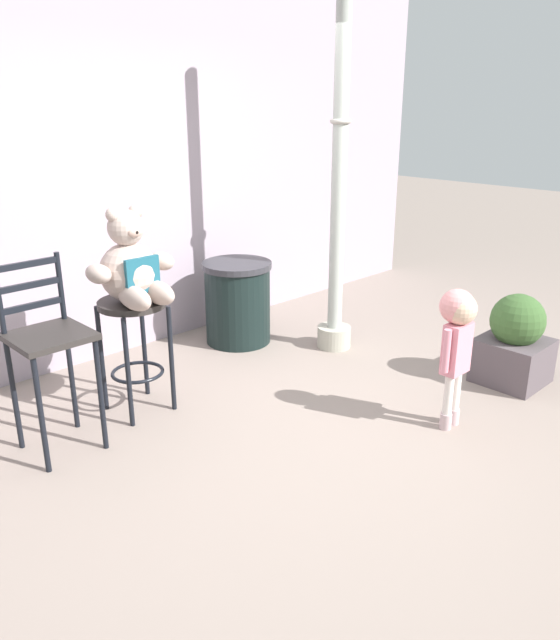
% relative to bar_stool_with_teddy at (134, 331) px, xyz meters
% --- Properties ---
extents(ground_plane, '(24.00, 24.00, 0.00)m').
position_rel_bar_stool_with_teddy_xyz_m(ground_plane, '(0.57, -1.14, -0.56)').
color(ground_plane, gray).
extents(building_wall, '(7.34, 0.30, 3.91)m').
position_rel_bar_stool_with_teddy_xyz_m(building_wall, '(0.57, 1.14, 1.39)').
color(building_wall, '#9F909E').
rests_on(building_wall, ground_plane).
extents(bar_stool_with_teddy, '(0.44, 0.44, 0.77)m').
position_rel_bar_stool_with_teddy_xyz_m(bar_stool_with_teddy, '(0.00, 0.00, 0.00)').
color(bar_stool_with_teddy, '#2A2623').
rests_on(bar_stool_with_teddy, ground_plane).
extents(teddy_bear, '(0.58, 0.52, 0.60)m').
position_rel_bar_stool_with_teddy_xyz_m(teddy_bear, '(-0.00, -0.03, 0.43)').
color(teddy_bear, '#B69F93').
rests_on(teddy_bear, bar_stool_with_teddy).
extents(child_walking, '(0.29, 0.23, 0.91)m').
position_rel_bar_stool_with_teddy_xyz_m(child_walking, '(1.29, -1.59, 0.10)').
color(child_walking, '#C2A5A8').
rests_on(child_walking, ground_plane).
extents(trash_bin, '(0.58, 0.58, 0.70)m').
position_rel_bar_stool_with_teddy_xyz_m(trash_bin, '(1.30, 0.49, -0.21)').
color(trash_bin, black).
rests_on(trash_bin, ground_plane).
extents(lamppost, '(0.28, 0.28, 3.18)m').
position_rel_bar_stool_with_teddy_xyz_m(lamppost, '(1.79, -0.18, 0.72)').
color(lamppost, '#A9A795').
rests_on(lamppost, ground_plane).
extents(bar_chair_empty, '(0.42, 0.42, 1.15)m').
position_rel_bar_stool_with_teddy_xyz_m(bar_chair_empty, '(-0.61, -0.08, 0.10)').
color(bar_chair_empty, '#2A2623').
rests_on(bar_chair_empty, ground_plane).
extents(planter_with_shrub, '(0.46, 0.46, 0.67)m').
position_rel_bar_stool_with_teddy_xyz_m(planter_with_shrub, '(2.21, -1.55, -0.25)').
color(planter_with_shrub, '#53494D').
rests_on(planter_with_shrub, ground_plane).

